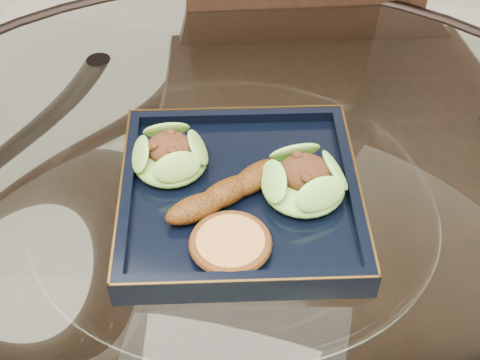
# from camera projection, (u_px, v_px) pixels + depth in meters

# --- Properties ---
(dining_table) EXTENTS (1.13, 1.13, 0.77)m
(dining_table) POSITION_uv_depth(u_px,v_px,m) (235.00, 317.00, 0.86)
(dining_table) COLOR white
(dining_table) RESTS_ON ground
(dining_chair) EXTENTS (0.52, 0.52, 0.95)m
(dining_chair) POSITION_uv_depth(u_px,v_px,m) (307.00, 153.00, 1.17)
(dining_chair) COLOR black
(dining_chair) RESTS_ON ground
(navy_plate) EXTENTS (0.34, 0.34, 0.02)m
(navy_plate) POSITION_uv_depth(u_px,v_px,m) (240.00, 198.00, 0.77)
(navy_plate) COLOR black
(navy_plate) RESTS_ON dining_table
(lettuce_wrap_left) EXTENTS (0.09, 0.09, 0.03)m
(lettuce_wrap_left) POSITION_uv_depth(u_px,v_px,m) (170.00, 157.00, 0.78)
(lettuce_wrap_left) COLOR #5E962B
(lettuce_wrap_left) RESTS_ON navy_plate
(lettuce_wrap_right) EXTENTS (0.11, 0.11, 0.03)m
(lettuce_wrap_right) POSITION_uv_depth(u_px,v_px,m) (304.00, 183.00, 0.75)
(lettuce_wrap_right) COLOR #5AA630
(lettuce_wrap_right) RESTS_ON navy_plate
(roasted_plantain) EXTENTS (0.12, 0.13, 0.03)m
(roasted_plantain) POSITION_uv_depth(u_px,v_px,m) (226.00, 193.00, 0.74)
(roasted_plantain) COLOR #67320A
(roasted_plantain) RESTS_ON navy_plate
(crumb_patty) EXTENTS (0.09, 0.09, 0.01)m
(crumb_patty) POSITION_uv_depth(u_px,v_px,m) (230.00, 244.00, 0.70)
(crumb_patty) COLOR #C18640
(crumb_patty) RESTS_ON navy_plate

